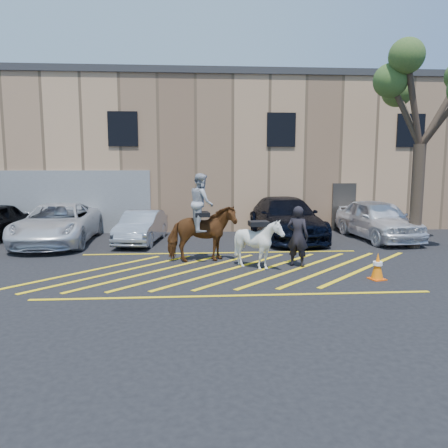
{
  "coord_description": "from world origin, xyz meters",
  "views": [
    {
      "loc": [
        -0.96,
        -12.73,
        3.1
      ],
      "look_at": [
        -0.05,
        0.2,
        1.3
      ],
      "focal_mm": 35.0,
      "sensor_mm": 36.0,
      "label": 1
    }
  ],
  "objects": [
    {
      "name": "warehouse",
      "position": [
        -0.01,
        11.99,
        3.65
      ],
      "size": [
        32.42,
        10.2,
        7.3
      ],
      "color": "tan",
      "rests_on": "ground"
    },
    {
      "name": "car_blue_suv",
      "position": [
        2.88,
        5.11,
        0.84
      ],
      "size": [
        2.65,
        5.91,
        1.68
      ],
      "primitive_type": "imported",
      "rotation": [
        0.0,
        0.0,
        0.05
      ],
      "color": "black",
      "rests_on": "ground"
    },
    {
      "name": "handler",
      "position": [
        2.17,
        0.06,
        0.92
      ],
      "size": [
        0.8,
        0.74,
        1.85
      ],
      "primitive_type": "imported",
      "rotation": [
        0.0,
        0.0,
        2.56
      ],
      "color": "black",
      "rests_on": "ground"
    },
    {
      "name": "tree",
      "position": [
        7.21,
        2.71,
        5.69
      ],
      "size": [
        3.99,
        4.37,
        7.31
      ],
      "color": "#45362A",
      "rests_on": "ground"
    },
    {
      "name": "ground",
      "position": [
        0.0,
        0.0,
        0.0
      ],
      "size": [
        90.0,
        90.0,
        0.0
      ],
      "primitive_type": "plane",
      "color": "black",
      "rests_on": "ground"
    },
    {
      "name": "car_silver_sedan",
      "position": [
        -3.01,
        4.42,
        0.63
      ],
      "size": [
        1.85,
        3.97,
        1.26
      ],
      "primitive_type": "imported",
      "rotation": [
        0.0,
        0.0,
        -0.14
      ],
      "color": "#9CA0AA",
      "rests_on": "ground"
    },
    {
      "name": "car_white_suv",
      "position": [
        6.59,
        4.56,
        0.82
      ],
      "size": [
        2.37,
        4.99,
        1.65
      ],
      "primitive_type": "imported",
      "rotation": [
        0.0,
        0.0,
        0.09
      ],
      "color": "white",
      "rests_on": "ground"
    },
    {
      "name": "mounted_bay",
      "position": [
        -0.71,
        0.89,
        1.13
      ],
      "size": [
        2.23,
        1.24,
        2.81
      ],
      "color": "#5C3115",
      "rests_on": "ground"
    },
    {
      "name": "traffic_cone",
      "position": [
        3.96,
        -1.6,
        0.37
      ],
      "size": [
        0.47,
        0.47,
        0.73
      ],
      "color": "#EF4D09",
      "rests_on": "ground"
    },
    {
      "name": "hatching_zone",
      "position": [
        -0.0,
        -0.3,
        0.01
      ],
      "size": [
        12.6,
        5.12,
        0.01
      ],
      "color": "yellow",
      "rests_on": "ground"
    },
    {
      "name": "saddled_white",
      "position": [
        0.94,
        -0.2,
        0.77
      ],
      "size": [
        1.33,
        1.47,
        1.53
      ],
      "color": "silver",
      "rests_on": "ground"
    },
    {
      "name": "car_white_pickup",
      "position": [
        -6.23,
        4.47,
        0.78
      ],
      "size": [
        2.77,
        5.69,
        1.56
      ],
      "primitive_type": "imported",
      "rotation": [
        0.0,
        0.0,
        0.03
      ],
      "color": "silver",
      "rests_on": "ground"
    }
  ]
}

